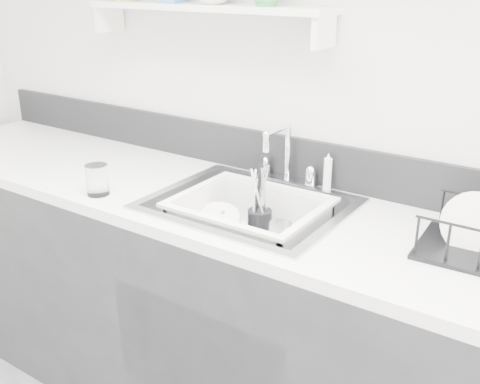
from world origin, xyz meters
The scene contains 13 objects.
counter_run centered at (0.00, 1.19, 0.46)m, with size 3.20×0.62×0.92m.
backsplash centered at (0.00, 1.49, 1.00)m, with size 3.20×0.02×0.16m, color black.
sink centered at (0.00, 1.19, 0.83)m, with size 0.64×0.52×0.20m, color silver, non-canonical shape.
faucet centered at (0.00, 1.44, 0.98)m, with size 0.26×0.18×0.23m.
side_sprayer centered at (0.16, 1.44, 0.99)m, with size 0.03×0.03×0.14m, color white.
wall_shelf centered at (-0.35, 1.42, 1.51)m, with size 1.00×0.16×0.12m.
wash_tub centered at (0.00, 1.19, 0.85)m, with size 0.48×0.39×0.19m, color white, non-canonical shape.
plate_stack centered at (-0.13, 1.15, 0.80)m, with size 0.27×0.27×0.11m.
utensil_cup centered at (0.00, 1.26, 0.83)m, with size 0.08×0.08×0.28m.
ladle centered at (-0.06, 1.17, 0.81)m, with size 0.27×0.10×0.08m, color silver, non-canonical shape.
tumbler_in_tub centered at (0.12, 1.20, 0.82)m, with size 0.08×0.08×0.11m, color white.
tumbler_counter centered at (-0.48, 0.97, 0.97)m, with size 0.08×0.08×0.11m, color white.
bowl_small centered at (0.06, 1.11, 0.78)m, with size 0.11×0.11×0.03m, color white.
Camera 1 is at (0.94, -0.24, 1.63)m, focal length 42.00 mm.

